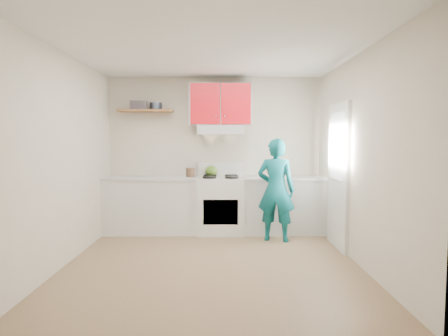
{
  "coord_description": "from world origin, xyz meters",
  "views": [
    {
      "loc": [
        0.12,
        -4.67,
        1.54
      ],
      "look_at": [
        0.15,
        0.55,
        1.15
      ],
      "focal_mm": 30.58,
      "sensor_mm": 36.0,
      "label": 1
    }
  ],
  "objects_px": {
    "tin": "(156,106)",
    "crock": "(190,173)",
    "stove": "(221,205)",
    "person": "(276,190)",
    "kettle": "(211,171)"
  },
  "relations": [
    {
      "from": "tin",
      "to": "crock",
      "type": "height_order",
      "value": "tin"
    },
    {
      "from": "tin",
      "to": "person",
      "type": "height_order",
      "value": "tin"
    },
    {
      "from": "stove",
      "to": "person",
      "type": "height_order",
      "value": "person"
    },
    {
      "from": "kettle",
      "to": "tin",
      "type": "bearing_deg",
      "value": 158.43
    },
    {
      "from": "stove",
      "to": "tin",
      "type": "height_order",
      "value": "tin"
    },
    {
      "from": "tin",
      "to": "kettle",
      "type": "height_order",
      "value": "tin"
    },
    {
      "from": "stove",
      "to": "kettle",
      "type": "relative_size",
      "value": 4.35
    },
    {
      "from": "crock",
      "to": "person",
      "type": "distance_m",
      "value": 1.49
    },
    {
      "from": "kettle",
      "to": "crock",
      "type": "relative_size",
      "value": 1.24
    },
    {
      "from": "stove",
      "to": "tin",
      "type": "bearing_deg",
      "value": 169.13
    },
    {
      "from": "stove",
      "to": "crock",
      "type": "height_order",
      "value": "crock"
    },
    {
      "from": "stove",
      "to": "kettle",
      "type": "distance_m",
      "value": 0.6
    },
    {
      "from": "tin",
      "to": "crock",
      "type": "relative_size",
      "value": 1.17
    },
    {
      "from": "crock",
      "to": "person",
      "type": "xyz_separation_m",
      "value": [
        1.35,
        -0.6,
        -0.21
      ]
    },
    {
      "from": "person",
      "to": "crock",
      "type": "bearing_deg",
      "value": -8.22
    }
  ]
}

